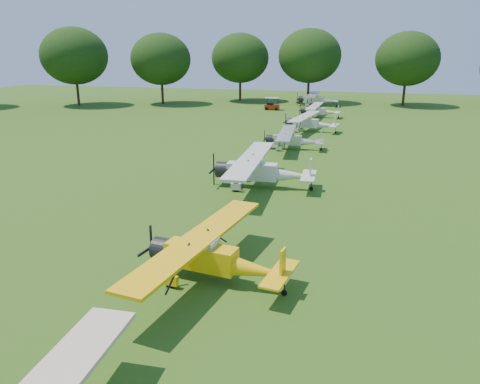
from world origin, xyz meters
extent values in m
plane|color=#2F5014|center=(0.00, 0.00, 0.00)|extent=(160.00, 160.00, 0.00)
cylinder|color=black|center=(14.28, 56.21, 2.25)|extent=(0.44, 0.44, 4.51)
ellipsoid|color=black|center=(14.28, 56.21, 7.77)|extent=(10.52, 10.52, 8.94)
cylinder|color=black|center=(-2.12, 56.74, 2.37)|extent=(0.44, 0.44, 4.74)
ellipsoid|color=black|center=(-2.12, 56.74, 8.16)|extent=(11.05, 11.05, 9.39)
cylinder|color=black|center=(-14.75, 56.54, 2.24)|extent=(0.44, 0.44, 4.49)
ellipsoid|color=black|center=(-14.75, 56.54, 7.73)|extent=(10.47, 10.47, 8.90)
cylinder|color=black|center=(-26.90, 48.50, 2.22)|extent=(0.44, 0.44, 4.44)
ellipsoid|color=black|center=(-26.90, 48.50, 7.65)|extent=(10.36, 10.36, 8.80)
cylinder|color=black|center=(-40.16, 42.92, 2.39)|extent=(0.44, 0.44, 4.77)
ellipsoid|color=black|center=(-40.16, 42.92, 8.22)|extent=(11.14, 11.14, 9.47)
cube|color=yellow|center=(1.08, -12.15, 1.04)|extent=(3.28, 1.42, 1.04)
cone|color=yellow|center=(3.72, -12.57, 0.89)|extent=(2.88, 1.31, 0.89)
cube|color=#8CA5B2|center=(0.98, -12.14, 1.59)|extent=(1.71, 1.15, 0.55)
cylinder|color=black|center=(-0.78, -11.86, 1.04)|extent=(1.04, 1.16, 1.03)
cube|color=black|center=(-1.42, -11.76, 1.04)|extent=(0.08, 0.13, 2.08)
cube|color=yellow|center=(0.98, -12.14, 1.84)|extent=(3.06, 10.62, 0.14)
cube|color=yellow|center=(4.71, -12.73, 1.39)|extent=(0.18, 0.55, 1.29)
cube|color=yellow|center=(4.61, -12.71, 0.94)|extent=(1.26, 2.88, 0.09)
cylinder|color=black|center=(0.10, -13.26, 0.30)|extent=(0.61, 0.25, 0.60)
cylinder|color=black|center=(0.49, -10.81, 0.30)|extent=(0.61, 0.25, 0.60)
cylinder|color=black|center=(4.80, -12.74, 0.12)|extent=(0.25, 0.12, 0.24)
cube|color=silver|center=(0.08, 1.99, 1.17)|extent=(3.60, 1.20, 1.17)
cone|color=silver|center=(3.08, 2.11, 1.00)|extent=(3.16, 1.13, 1.00)
cube|color=#8CA5B2|center=(-0.03, 1.98, 1.78)|extent=(1.82, 1.10, 0.61)
cylinder|color=black|center=(-2.04, 1.90, 1.17)|extent=(1.05, 1.20, 1.16)
cube|color=black|center=(-2.76, 1.87, 1.17)|extent=(0.07, 0.14, 2.34)
cube|color=silver|center=(-0.03, 1.98, 2.06)|extent=(2.10, 11.86, 0.16)
cube|color=silver|center=(4.20, 2.16, 1.56)|extent=(0.14, 0.62, 1.45)
cube|color=silver|center=(4.09, 2.15, 1.06)|extent=(1.07, 3.16, 0.10)
cylinder|color=black|center=(-0.75, 0.56, 0.33)|extent=(0.68, 0.21, 0.67)
cylinder|color=black|center=(-0.87, 3.34, 0.33)|extent=(0.68, 0.21, 0.67)
cylinder|color=black|center=(4.31, 2.16, 0.13)|extent=(0.27, 0.10, 0.27)
cube|color=silver|center=(0.49, 15.57, 0.92)|extent=(2.87, 1.04, 0.92)
cone|color=silver|center=(2.86, 15.74, 0.79)|extent=(2.51, 0.97, 0.79)
cube|color=#8CA5B2|center=(0.41, 15.56, 1.41)|extent=(1.46, 0.91, 0.48)
cylinder|color=black|center=(-1.17, 15.45, 0.92)|extent=(0.86, 0.97, 0.91)
cube|color=black|center=(-1.74, 15.40, 0.92)|extent=(0.06, 0.11, 1.85)
cube|color=silver|center=(0.41, 15.56, 1.63)|extent=(1.94, 9.39, 0.12)
cube|color=silver|center=(3.74, 15.80, 1.23)|extent=(0.12, 0.49, 1.14)
cube|color=silver|center=(3.65, 15.79, 0.84)|extent=(0.92, 2.51, 0.08)
cylinder|color=black|center=(-0.13, 14.42, 0.26)|extent=(0.54, 0.18, 0.53)
cylinder|color=black|center=(-0.29, 16.61, 0.26)|extent=(0.54, 0.18, 0.53)
cylinder|color=black|center=(3.83, 15.81, 0.11)|extent=(0.22, 0.09, 0.21)
cube|color=silver|center=(1.01, 26.26, 1.01)|extent=(3.17, 1.32, 1.01)
cone|color=silver|center=(3.58, 25.90, 0.86)|extent=(2.78, 1.22, 0.86)
cube|color=#8CA5B2|center=(0.92, 26.27, 1.54)|extent=(1.64, 1.09, 0.53)
cylinder|color=black|center=(-0.80, 26.50, 1.01)|extent=(0.99, 1.11, 1.00)
cube|color=black|center=(-1.42, 26.59, 1.01)|extent=(0.07, 0.12, 2.02)
cube|color=silver|center=(0.92, 26.27, 1.78)|extent=(2.77, 10.28, 0.13)
cube|color=silver|center=(4.54, 25.77, 1.35)|extent=(0.17, 0.54, 1.25)
cube|color=silver|center=(4.44, 25.78, 0.91)|extent=(1.18, 2.78, 0.09)
cylinder|color=black|center=(0.09, 25.17, 0.29)|extent=(0.59, 0.23, 0.58)
cylinder|color=black|center=(0.41, 27.55, 0.29)|extent=(0.59, 0.23, 0.58)
cylinder|color=black|center=(4.63, 25.76, 0.12)|extent=(0.24, 0.11, 0.23)
cube|color=silver|center=(1.02, 38.26, 0.92)|extent=(2.83, 0.96, 0.92)
cone|color=silver|center=(3.37, 38.15, 0.78)|extent=(2.48, 0.90, 0.78)
cube|color=#8CA5B2|center=(0.93, 38.26, 1.40)|extent=(1.43, 0.87, 0.48)
cylinder|color=black|center=(-0.64, 38.34, 0.92)|extent=(0.83, 0.94, 0.91)
cube|color=black|center=(-1.20, 38.36, 0.92)|extent=(0.06, 0.11, 1.83)
cube|color=silver|center=(0.93, 38.26, 1.61)|extent=(1.70, 9.29, 0.12)
cube|color=silver|center=(4.24, 38.11, 1.22)|extent=(0.11, 0.48, 1.13)
cube|color=silver|center=(4.16, 38.11, 0.83)|extent=(0.85, 2.47, 0.08)
cylinder|color=black|center=(0.27, 37.20, 0.26)|extent=(0.53, 0.16, 0.52)
cylinder|color=black|center=(0.37, 39.38, 0.26)|extent=(0.53, 0.16, 0.52)
cylinder|color=black|center=(4.33, 38.10, 0.10)|extent=(0.21, 0.08, 0.21)
cube|color=silver|center=(-0.66, 51.61, 1.11)|extent=(3.38, 1.04, 1.11)
cone|color=silver|center=(2.18, 51.64, 0.95)|extent=(2.96, 0.98, 0.95)
cube|color=#8CA5B2|center=(-0.77, 51.61, 1.68)|extent=(1.70, 0.99, 0.58)
cylinder|color=black|center=(-2.66, 51.59, 1.11)|extent=(0.96, 1.11, 1.10)
cube|color=black|center=(-3.35, 51.58, 1.11)|extent=(0.06, 0.13, 2.21)
cube|color=silver|center=(-0.77, 51.61, 1.95)|extent=(1.65, 11.18, 0.15)
cube|color=silver|center=(3.23, 51.65, 1.47)|extent=(0.11, 0.58, 1.37)
cube|color=silver|center=(3.13, 51.65, 1.00)|extent=(0.93, 2.96, 0.09)
cylinder|color=black|center=(-1.49, 50.28, 0.32)|extent=(0.63, 0.18, 0.63)
cylinder|color=black|center=(-1.52, 52.91, 0.32)|extent=(0.63, 0.18, 0.63)
cylinder|color=black|center=(3.34, 51.65, 0.13)|extent=(0.25, 0.09, 0.25)
cube|color=#A1240B|center=(-6.49, 44.91, 0.47)|extent=(2.34, 1.33, 0.73)
cube|color=black|center=(-6.81, 44.90, 0.89)|extent=(0.98, 1.18, 0.47)
cube|color=silver|center=(-6.49, 44.91, 1.90)|extent=(2.24, 1.43, 0.08)
cylinder|color=black|center=(-7.26, 44.24, 0.23)|extent=(0.46, 0.16, 0.46)
cylinder|color=black|center=(-7.30, 45.54, 0.23)|extent=(0.46, 0.16, 0.46)
cylinder|color=black|center=(-5.69, 44.29, 0.23)|extent=(0.46, 0.16, 0.46)
cylinder|color=black|center=(-5.73, 45.59, 0.23)|extent=(0.46, 0.16, 0.46)
camera|label=1|loc=(7.25, -29.55, 9.66)|focal=35.00mm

